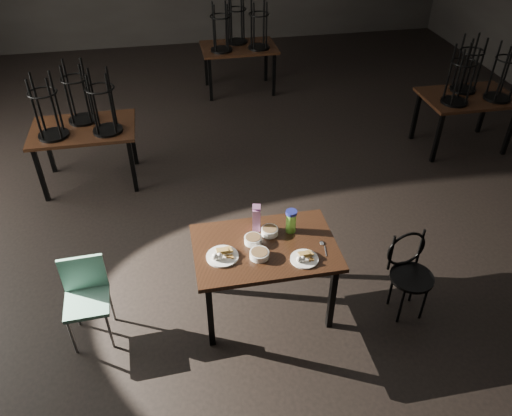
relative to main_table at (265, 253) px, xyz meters
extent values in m
plane|color=black|center=(0.25, 1.36, -0.67)|extent=(12.00, 12.00, 0.00)
cube|color=black|center=(0.00, 0.00, 0.06)|extent=(1.20, 0.80, 0.04)
cube|color=black|center=(-0.52, -0.32, -0.32)|extent=(0.05, 0.05, 0.71)
cube|color=black|center=(0.52, -0.32, -0.32)|extent=(0.05, 0.05, 0.71)
cube|color=black|center=(-0.52, 0.32, -0.32)|extent=(0.05, 0.05, 0.71)
cube|color=black|center=(0.52, 0.32, -0.32)|extent=(0.05, 0.05, 0.71)
cylinder|color=white|center=(-0.37, -0.07, 0.09)|extent=(0.26, 0.26, 0.02)
cube|color=olive|center=(-0.36, -0.03, 0.14)|extent=(0.10, 0.09, 0.04)
cube|color=olive|center=(-0.33, -0.03, 0.14)|extent=(0.11, 0.11, 0.03)
ellipsoid|color=white|center=(-0.43, -0.11, 0.13)|extent=(0.05, 0.05, 0.06)
ellipsoid|color=white|center=(-0.40, -0.11, 0.13)|extent=(0.05, 0.05, 0.06)
cylinder|color=white|center=(0.28, -0.22, 0.09)|extent=(0.23, 0.23, 0.01)
cube|color=olive|center=(0.28, -0.19, 0.13)|extent=(0.08, 0.08, 0.04)
cube|color=olive|center=(0.31, -0.19, 0.13)|extent=(0.10, 0.10, 0.03)
ellipsoid|color=white|center=(0.22, -0.26, 0.12)|extent=(0.04, 0.04, 0.06)
ellipsoid|color=white|center=(0.25, -0.26, 0.12)|extent=(0.04, 0.04, 0.06)
cylinder|color=white|center=(-0.09, 0.06, 0.11)|extent=(0.15, 0.15, 0.06)
cylinder|color=brown|center=(-0.09, 0.06, 0.13)|extent=(0.13, 0.13, 0.01)
cylinder|color=white|center=(0.07, 0.15, 0.11)|extent=(0.15, 0.15, 0.06)
cylinder|color=brown|center=(0.07, 0.15, 0.13)|extent=(0.12, 0.12, 0.01)
cylinder|color=white|center=(-0.07, -0.12, 0.11)|extent=(0.16, 0.16, 0.05)
cylinder|color=brown|center=(-0.07, -0.12, 0.13)|extent=(0.14, 0.14, 0.01)
cube|color=#921A82|center=(-0.03, 0.23, 0.19)|extent=(0.08, 0.08, 0.22)
cube|color=#921A82|center=(-0.03, 0.23, 0.32)|extent=(0.08, 0.08, 0.07)
cylinder|color=#79DC40|center=(0.26, 0.15, 0.17)|extent=(0.09, 0.09, 0.18)
cylinder|color=navy|center=(0.26, 0.15, 0.28)|extent=(0.10, 0.10, 0.03)
ellipsoid|color=silver|center=(0.48, -0.06, 0.08)|extent=(0.05, 0.06, 0.01)
cube|color=silver|center=(0.48, -0.16, 0.08)|extent=(0.03, 0.13, 0.00)
cylinder|color=black|center=(1.25, -0.29, -0.24)|extent=(0.38, 0.38, 0.03)
torus|color=black|center=(1.23, -0.13, -0.05)|extent=(0.37, 0.06, 0.37)
cylinder|color=black|center=(1.35, -0.18, -0.46)|extent=(0.02, 0.02, 0.43)
cylinder|color=black|center=(1.14, -0.18, -0.46)|extent=(0.02, 0.02, 0.43)
cylinder|color=black|center=(1.14, -0.39, -0.46)|extent=(0.02, 0.02, 0.43)
cylinder|color=black|center=(1.35, -0.39, -0.46)|extent=(0.02, 0.02, 0.43)
cube|color=#669F8A|center=(-1.50, -0.05, -0.25)|extent=(0.37, 0.37, 0.04)
cube|color=#669F8A|center=(-1.51, 0.12, -0.07)|extent=(0.36, 0.04, 0.34)
cylinder|color=slate|center=(-1.66, -0.20, -0.46)|extent=(0.02, 0.02, 0.42)
cylinder|color=slate|center=(-1.35, -0.20, -0.46)|extent=(0.02, 0.02, 0.42)
cylinder|color=slate|center=(-1.66, 0.11, -0.46)|extent=(0.02, 0.02, 0.42)
cylinder|color=slate|center=(-1.35, 0.11, -0.46)|extent=(0.02, 0.02, 0.42)
cube|color=black|center=(-1.68, 2.45, 0.06)|extent=(1.20, 0.80, 0.04)
cube|color=black|center=(-2.20, 2.13, -0.32)|extent=(0.05, 0.05, 0.71)
cube|color=black|center=(-1.16, 2.13, -0.32)|extent=(0.05, 0.05, 0.71)
cube|color=black|center=(-2.20, 2.77, -0.32)|extent=(0.05, 0.05, 0.71)
cube|color=black|center=(-1.16, 2.77, -0.32)|extent=(0.05, 0.05, 0.71)
cylinder|color=black|center=(-1.98, 2.30, 0.09)|extent=(0.34, 0.34, 0.03)
torus|color=black|center=(-1.98, 2.30, 0.59)|extent=(0.32, 0.32, 0.02)
cylinder|color=black|center=(-1.88, 2.40, 0.46)|extent=(0.03, 0.03, 0.70)
cylinder|color=black|center=(-2.07, 2.40, 0.46)|extent=(0.03, 0.03, 0.70)
cylinder|color=black|center=(-2.07, 2.20, 0.46)|extent=(0.03, 0.03, 0.70)
cylinder|color=black|center=(-1.88, 2.20, 0.46)|extent=(0.03, 0.03, 0.70)
cylinder|color=black|center=(-1.38, 2.30, 0.09)|extent=(0.34, 0.34, 0.03)
torus|color=black|center=(-1.38, 2.30, 0.59)|extent=(0.32, 0.32, 0.02)
cylinder|color=black|center=(-1.28, 2.40, 0.46)|extent=(0.03, 0.03, 0.70)
cylinder|color=black|center=(-1.47, 2.40, 0.46)|extent=(0.03, 0.03, 0.70)
cylinder|color=black|center=(-1.47, 2.20, 0.46)|extent=(0.03, 0.03, 0.70)
cylinder|color=black|center=(-1.28, 2.20, 0.46)|extent=(0.03, 0.03, 0.70)
cylinder|color=black|center=(-1.68, 2.63, 0.09)|extent=(0.34, 0.34, 0.03)
torus|color=black|center=(-1.68, 2.63, 0.59)|extent=(0.32, 0.32, 0.02)
cylinder|color=black|center=(-1.58, 2.73, 0.46)|extent=(0.03, 0.03, 0.70)
cylinder|color=black|center=(-1.77, 2.73, 0.46)|extent=(0.03, 0.03, 0.70)
cylinder|color=black|center=(-1.77, 2.53, 0.46)|extent=(0.03, 0.03, 0.70)
cylinder|color=black|center=(-1.58, 2.53, 0.46)|extent=(0.03, 0.03, 0.70)
cube|color=black|center=(3.23, 2.40, 0.06)|extent=(1.20, 0.80, 0.04)
cube|color=black|center=(2.71, 2.08, -0.32)|extent=(0.05, 0.05, 0.71)
cube|color=black|center=(3.75, 2.08, -0.32)|extent=(0.05, 0.05, 0.71)
cube|color=black|center=(2.71, 2.72, -0.32)|extent=(0.05, 0.05, 0.71)
cube|color=black|center=(3.75, 2.72, -0.32)|extent=(0.05, 0.05, 0.71)
cylinder|color=black|center=(2.93, 2.25, 0.09)|extent=(0.34, 0.34, 0.03)
torus|color=black|center=(2.93, 2.25, 0.59)|extent=(0.32, 0.32, 0.02)
cylinder|color=black|center=(3.03, 2.35, 0.46)|extent=(0.03, 0.03, 0.70)
cylinder|color=black|center=(2.83, 2.35, 0.46)|extent=(0.03, 0.03, 0.70)
cylinder|color=black|center=(2.83, 2.15, 0.46)|extent=(0.03, 0.03, 0.70)
cylinder|color=black|center=(3.03, 2.15, 0.46)|extent=(0.03, 0.03, 0.70)
cylinder|color=black|center=(3.53, 2.25, 0.09)|extent=(0.34, 0.34, 0.03)
torus|color=black|center=(3.53, 2.25, 0.59)|extent=(0.32, 0.32, 0.02)
cylinder|color=black|center=(3.63, 2.35, 0.46)|extent=(0.03, 0.03, 0.70)
cylinder|color=black|center=(3.43, 2.35, 0.46)|extent=(0.03, 0.03, 0.70)
cylinder|color=black|center=(3.43, 2.15, 0.46)|extent=(0.03, 0.03, 0.70)
cylinder|color=black|center=(3.23, 2.58, 0.09)|extent=(0.34, 0.34, 0.03)
torus|color=black|center=(3.23, 2.58, 0.59)|extent=(0.32, 0.32, 0.02)
cylinder|color=black|center=(3.33, 2.68, 0.46)|extent=(0.03, 0.03, 0.70)
cylinder|color=black|center=(3.13, 2.68, 0.46)|extent=(0.03, 0.03, 0.70)
cylinder|color=black|center=(3.13, 2.48, 0.46)|extent=(0.03, 0.03, 0.70)
cylinder|color=black|center=(3.33, 2.48, 0.46)|extent=(0.03, 0.03, 0.70)
cube|color=black|center=(0.57, 4.83, 0.06)|extent=(1.20, 0.80, 0.04)
cube|color=black|center=(0.05, 4.51, -0.32)|extent=(0.05, 0.05, 0.71)
cube|color=black|center=(1.09, 4.51, -0.32)|extent=(0.05, 0.05, 0.71)
cube|color=black|center=(0.05, 5.15, -0.32)|extent=(0.05, 0.05, 0.71)
cube|color=black|center=(1.09, 5.15, -0.32)|extent=(0.05, 0.05, 0.71)
cylinder|color=black|center=(0.27, 4.68, 0.09)|extent=(0.34, 0.34, 0.03)
torus|color=black|center=(0.27, 4.68, 0.59)|extent=(0.32, 0.32, 0.02)
cylinder|color=black|center=(0.37, 4.78, 0.46)|extent=(0.03, 0.03, 0.70)
cylinder|color=black|center=(0.17, 4.78, 0.46)|extent=(0.03, 0.03, 0.70)
cylinder|color=black|center=(0.17, 4.58, 0.46)|extent=(0.03, 0.03, 0.70)
cylinder|color=black|center=(0.37, 4.58, 0.46)|extent=(0.03, 0.03, 0.70)
cylinder|color=black|center=(0.87, 4.68, 0.09)|extent=(0.34, 0.34, 0.03)
torus|color=black|center=(0.87, 4.68, 0.59)|extent=(0.32, 0.32, 0.02)
cylinder|color=black|center=(0.97, 4.78, 0.46)|extent=(0.03, 0.03, 0.70)
cylinder|color=black|center=(0.77, 4.78, 0.46)|extent=(0.03, 0.03, 0.70)
cylinder|color=black|center=(0.77, 4.58, 0.46)|extent=(0.03, 0.03, 0.70)
cylinder|color=black|center=(0.97, 4.58, 0.46)|extent=(0.03, 0.03, 0.70)
cylinder|color=black|center=(0.57, 5.01, 0.09)|extent=(0.34, 0.34, 0.03)
torus|color=black|center=(0.57, 5.01, 0.59)|extent=(0.32, 0.32, 0.02)
cylinder|color=black|center=(0.67, 5.11, 0.46)|extent=(0.03, 0.03, 0.70)
cylinder|color=black|center=(0.47, 5.11, 0.46)|extent=(0.03, 0.03, 0.70)
cylinder|color=black|center=(0.47, 4.91, 0.46)|extent=(0.03, 0.03, 0.70)
cylinder|color=black|center=(0.67, 4.91, 0.46)|extent=(0.03, 0.03, 0.70)
camera|label=1|loc=(-0.67, -3.06, 2.84)|focal=35.00mm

